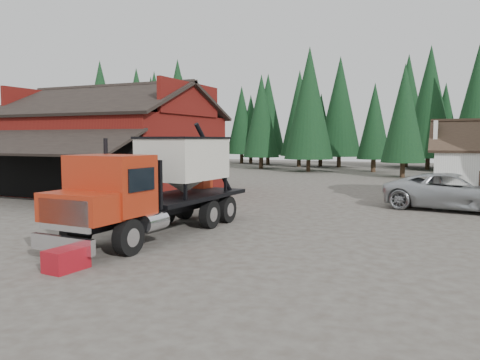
% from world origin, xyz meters
% --- Properties ---
extents(ground, '(120.00, 120.00, 0.00)m').
position_xyz_m(ground, '(0.00, 0.00, 0.00)').
color(ground, '#463E37').
rests_on(ground, ground).
extents(red_barn, '(12.80, 13.63, 7.18)m').
position_xyz_m(red_barn, '(-11.00, 9.90, 2.69)').
color(red_barn, maroon).
rests_on(red_barn, ground).
extents(conifer_backdrop, '(76.00, 16.00, 16.00)m').
position_xyz_m(conifer_backdrop, '(0.00, 42.00, 0.00)').
color(conifer_backdrop, black).
rests_on(conifer_backdrop, ground).
extents(near_pine_a, '(4.40, 4.40, 11.40)m').
position_xyz_m(near_pine_a, '(-22.00, 28.00, 6.39)').
color(near_pine_a, '#382619').
rests_on(near_pine_a, ground).
extents(near_pine_b, '(3.96, 3.96, 10.40)m').
position_xyz_m(near_pine_b, '(6.00, 30.00, 5.89)').
color(near_pine_b, '#382619').
rests_on(near_pine_b, ground).
extents(near_pine_d, '(5.28, 5.28, 13.40)m').
position_xyz_m(near_pine_d, '(-4.00, 34.00, 7.39)').
color(near_pine_d, '#382619').
rests_on(near_pine_d, ground).
extents(feed_truck, '(2.98, 9.42, 4.20)m').
position_xyz_m(feed_truck, '(-0.17, -0.85, 1.96)').
color(feed_truck, black).
rests_on(feed_truck, ground).
extents(silver_car, '(7.06, 4.07, 1.85)m').
position_xyz_m(silver_car, '(10.00, 10.00, 0.93)').
color(silver_car, '#B0B4B8').
rests_on(silver_car, ground).
extents(equip_box, '(0.80, 1.16, 0.60)m').
position_xyz_m(equip_box, '(0.19, -6.00, 0.30)').
color(equip_box, maroon).
rests_on(equip_box, ground).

